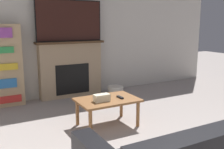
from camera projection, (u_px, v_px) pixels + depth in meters
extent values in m
cube|color=beige|center=(76.00, 29.00, 5.32)|extent=(6.92, 0.06, 2.70)
cube|color=tan|center=(71.00, 70.00, 5.27)|extent=(1.26, 0.22, 1.08)
cube|color=black|center=(73.00, 79.00, 5.20)|extent=(0.69, 0.01, 0.59)
cube|color=#4C331E|center=(70.00, 42.00, 5.14)|extent=(1.36, 0.28, 0.04)
cube|color=black|center=(69.00, 21.00, 5.06)|extent=(1.32, 0.03, 0.79)
cube|color=#331914|center=(70.00, 21.00, 5.05)|extent=(1.28, 0.01, 0.76)
cube|color=brown|center=(107.00, 100.00, 3.76)|extent=(0.87, 0.59, 0.03)
cylinder|color=brown|center=(90.00, 123.00, 3.42)|extent=(0.05, 0.05, 0.37)
cylinder|color=brown|center=(138.00, 114.00, 3.77)|extent=(0.05, 0.05, 0.37)
cylinder|color=brown|center=(77.00, 113.00, 3.83)|extent=(0.05, 0.05, 0.37)
cylinder|color=brown|center=(121.00, 105.00, 4.18)|extent=(0.05, 0.05, 0.37)
cube|color=beige|center=(102.00, 98.00, 3.64)|extent=(0.22, 0.12, 0.10)
cube|color=black|center=(120.00, 97.00, 3.80)|extent=(0.04, 0.15, 0.02)
cube|color=red|center=(2.00, 100.00, 4.57)|extent=(0.66, 0.03, 0.12)
cube|color=#2D70B7|center=(1.00, 84.00, 4.52)|extent=(0.53, 0.03, 0.16)
cylinder|color=silver|center=(116.00, 91.00, 5.45)|extent=(0.32, 0.32, 0.18)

